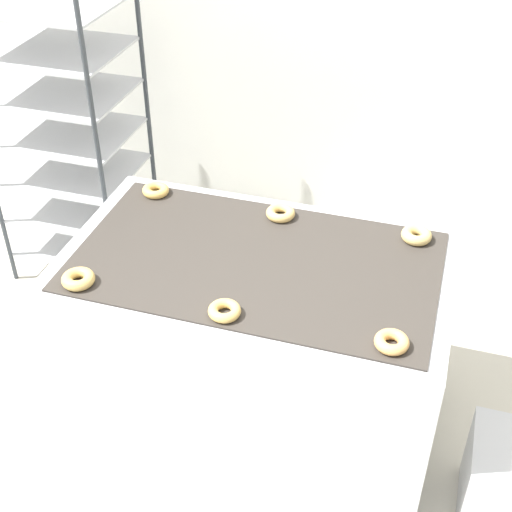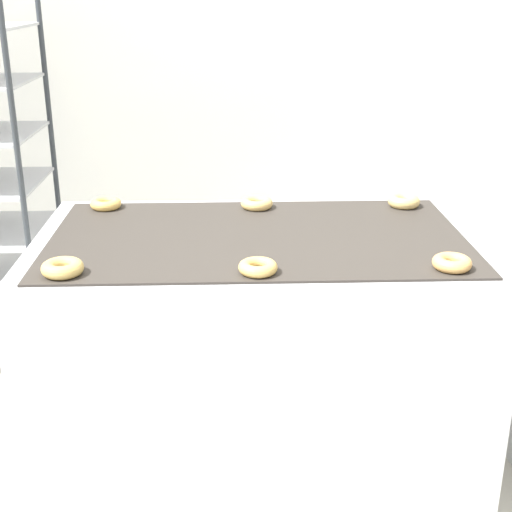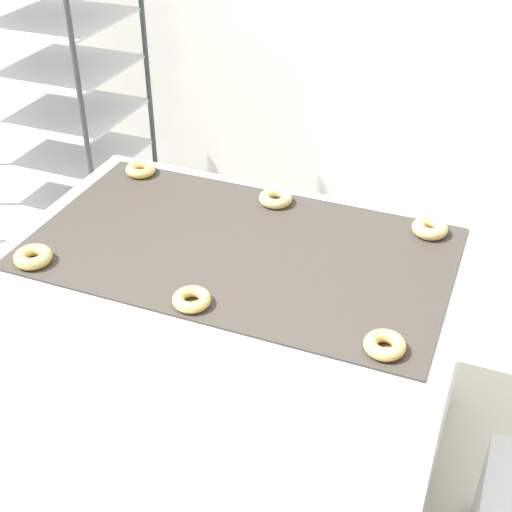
# 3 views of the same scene
# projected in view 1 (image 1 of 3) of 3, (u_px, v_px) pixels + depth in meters

# --- Properties ---
(wall_back) EXTENTS (8.00, 0.05, 2.80)m
(wall_back) POSITION_uv_depth(u_px,v_px,m) (340.00, 5.00, 3.51)
(wall_back) COLOR silver
(wall_back) RESTS_ON ground_plane
(fryer_machine) EXTENTS (1.53, 0.92, 0.83)m
(fryer_machine) POSITION_uv_depth(u_px,v_px,m) (256.00, 339.00, 3.01)
(fryer_machine) COLOR silver
(fryer_machine) RESTS_ON ground_plane
(baking_rack_cart) EXTENTS (0.67, 0.58, 1.60)m
(baking_rack_cart) POSITION_uv_depth(u_px,v_px,m) (69.00, 133.00, 3.68)
(baking_rack_cart) COLOR #33383D
(baking_rack_cart) RESTS_ON ground_plane
(glaze_bin) EXTENTS (0.29, 0.35, 0.38)m
(glaze_bin) POSITION_uv_depth(u_px,v_px,m) (503.00, 481.00, 2.71)
(glaze_bin) COLOR silver
(glaze_bin) RESTS_ON ground_plane
(donut_near_left) EXTENTS (0.12, 0.12, 0.04)m
(donut_near_left) POSITION_uv_depth(u_px,v_px,m) (78.00, 279.00, 2.64)
(donut_near_left) COLOR #DAB460
(donut_near_left) RESTS_ON fryer_machine
(donut_near_center) EXTENTS (0.12, 0.12, 0.04)m
(donut_near_center) POSITION_uv_depth(u_px,v_px,m) (224.00, 311.00, 2.50)
(donut_near_center) COLOR #E5BA61
(donut_near_center) RESTS_ON fryer_machine
(donut_near_right) EXTENTS (0.12, 0.12, 0.04)m
(donut_near_right) POSITION_uv_depth(u_px,v_px,m) (392.00, 342.00, 2.37)
(donut_near_right) COLOR #EBB061
(donut_near_right) RESTS_ON fryer_machine
(donut_far_left) EXTENTS (0.12, 0.12, 0.04)m
(donut_far_left) POSITION_uv_depth(u_px,v_px,m) (156.00, 190.00, 3.15)
(donut_far_left) COLOR #ECBD5E
(donut_far_left) RESTS_ON fryer_machine
(donut_far_center) EXTENTS (0.12, 0.12, 0.04)m
(donut_far_center) POSITION_uv_depth(u_px,v_px,m) (281.00, 213.00, 3.00)
(donut_far_center) COLOR #E2B969
(donut_far_center) RESTS_ON fryer_machine
(donut_far_right) EXTENTS (0.12, 0.12, 0.04)m
(donut_far_right) POSITION_uv_depth(u_px,v_px,m) (416.00, 235.00, 2.86)
(donut_far_right) COLOR #DEBC6E
(donut_far_right) RESTS_ON fryer_machine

